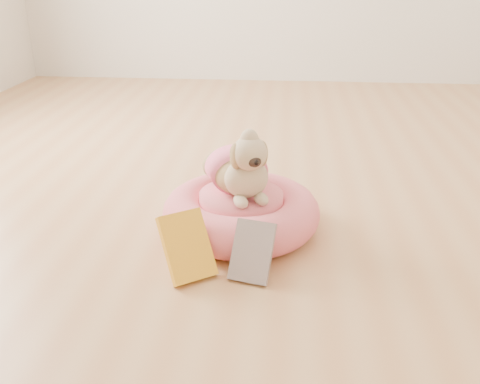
# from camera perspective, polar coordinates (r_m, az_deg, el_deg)

# --- Properties ---
(floor) EXTENTS (4.50, 4.50, 0.00)m
(floor) POSITION_cam_1_polar(r_m,az_deg,el_deg) (2.34, 1.24, 0.66)
(floor) COLOR tan
(floor) RESTS_ON ground
(pet_bed) EXTENTS (0.57, 0.57, 0.15)m
(pet_bed) POSITION_cam_1_polar(r_m,az_deg,el_deg) (1.93, 0.13, -2.17)
(pet_bed) COLOR #F9617E
(pet_bed) RESTS_ON floor
(dog) EXTENTS (0.37, 0.43, 0.27)m
(dog) POSITION_cam_1_polar(r_m,az_deg,el_deg) (1.86, -0.03, 3.76)
(dog) COLOR brown
(dog) RESTS_ON pet_bed
(book_yellow) EXTENTS (0.20, 0.20, 0.19)m
(book_yellow) POSITION_cam_1_polar(r_m,az_deg,el_deg) (1.66, -5.67, -5.79)
(book_yellow) COLOR #FFF41A
(book_yellow) RESTS_ON floor
(book_white) EXTENTS (0.15, 0.15, 0.17)m
(book_white) POSITION_cam_1_polar(r_m,az_deg,el_deg) (1.65, 1.31, -6.36)
(book_white) COLOR white
(book_white) RESTS_ON floor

